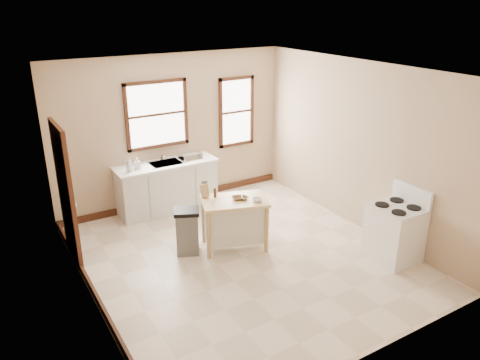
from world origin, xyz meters
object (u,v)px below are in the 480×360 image
Objects in this scene: soap_bottle_b at (138,163)px; kitchen_island at (234,223)px; bowl_a at (237,198)px; knife_block at (205,191)px; bowl_c at (257,200)px; trash_bin at (187,231)px; bowl_b at (243,198)px; pepper_grinder at (215,193)px; soap_bottle_a at (129,164)px; gas_stove at (395,225)px; dish_rack at (190,156)px.

soap_bottle_b is 0.20× the size of kitchen_island.
bowl_a is (0.93, -1.83, -0.18)m from soap_bottle_b.
knife_block is 1.31× the size of bowl_c.
bowl_b is at bearing 7.20° from trash_bin.
pepper_grinder is at bearing 26.87° from trash_bin.
bowl_a is at bearing 134.83° from bowl_c.
soap_bottle_b reaches higher than kitchen_island.
pepper_grinder is (0.13, -0.10, -0.03)m from knife_block.
soap_bottle_a is 1.29× the size of knife_block.
pepper_grinder reaches higher than bowl_c.
knife_block reaches higher than trash_bin.
pepper_grinder is (0.67, -1.59, -0.13)m from soap_bottle_b.
trash_bin is 3.12m from gas_stove.
bowl_b is at bearing -72.89° from dish_rack.
soap_bottle_b reaches higher than trash_bin.
pepper_grinder reaches higher than bowl_a.
gas_stove is (1.75, -1.47, -0.27)m from bowl_b.
knife_block is at bearing -59.11° from soap_bottle_b.
dish_rack reaches higher than kitchen_island.
dish_rack reaches higher than bowl_a.
bowl_b is (0.13, -0.06, 0.43)m from kitchen_island.
soap_bottle_a reaches higher than knife_block.
bowl_b is 1.00m from trash_bin.
kitchen_island is 6.65× the size of pepper_grinder.
soap_bottle_a is at bearing 118.88° from pepper_grinder.
trash_bin is (-0.76, 0.23, -0.47)m from bowl_a.
bowl_c is at bearing 0.25° from trash_bin.
bowl_c reaches higher than kitchen_island.
kitchen_island is 0.43m from bowl_a.
gas_stove is at bearing -40.11° from pepper_grinder.
gas_stove reaches higher than knife_block.
bowl_b is (0.34, -0.29, -0.06)m from pepper_grinder.
gas_stove is (2.09, -1.76, -0.33)m from pepper_grinder.
kitchen_island is at bearing -73.37° from soap_bottle_a.
soap_bottle_b is 1.01m from dish_rack.
soap_bottle_b is at bearing 116.79° from bowl_a.
soap_bottle_b is at bearing -163.07° from dish_rack.
knife_block is 0.61m from bowl_b.
knife_block reaches higher than bowl_b.
soap_bottle_b is 4.36m from gas_stove.
bowl_b is (1.18, -1.81, -0.21)m from soap_bottle_a.
dish_rack is at bearing 73.37° from knife_block.
gas_stove is (2.59, -1.74, 0.19)m from trash_bin.
soap_bottle_a reaches higher than bowl_c.
soap_bottle_a is 2.15m from kitchen_island.
soap_bottle_b is at bearing 120.89° from trash_bin.
soap_bottle_a is 1.70× the size of bowl_b.
dish_rack is 1.62m from pepper_grinder.
soap_bottle_a reaches higher than gas_stove.
dish_rack is 1.84m from bowl_a.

